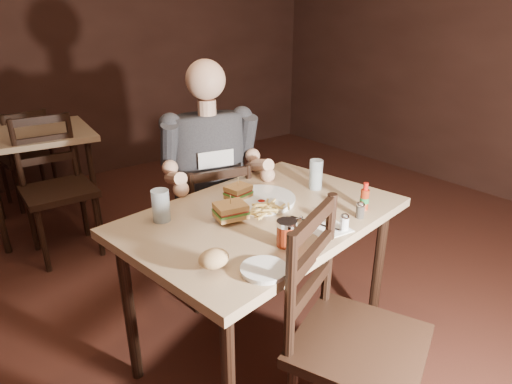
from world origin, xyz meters
TOP-DOWN VIEW (x-y plane):
  - room_shell at (0.00, 0.00)m, footprint 7.00×7.00m
  - main_table at (0.02, 0.34)m, footprint 1.30×0.97m
  - bg_table at (-0.47, 2.50)m, footprint 0.87×0.87m
  - chair_far at (0.10, 0.93)m, footprint 0.47×0.50m
  - chair_near at (-0.01, -0.25)m, footprint 0.60×0.62m
  - bg_chair_far at (-0.47, 3.05)m, footprint 0.45×0.48m
  - bg_chair_near at (-0.47, 1.95)m, footprint 0.45×0.49m
  - diner at (0.09, 0.89)m, footprint 0.61×0.52m
  - dinner_plate at (0.08, 0.44)m, footprint 0.35×0.35m
  - sandwich_left at (-0.14, 0.36)m, footprint 0.14×0.13m
  - sandwich_right at (-0.00, 0.51)m, footprint 0.12×0.11m
  - fries_pile at (0.02, 0.32)m, footprint 0.25×0.20m
  - ketchup_dollop at (0.05, 0.41)m, footprint 0.04×0.04m
  - glass_left at (-0.37, 0.54)m, footprint 0.08×0.08m
  - glass_right at (0.39, 0.41)m, footprint 0.07×0.07m
  - hot_sauce at (0.39, 0.10)m, footprint 0.04×0.04m
  - salt_shaker at (0.17, 0.02)m, footprint 0.04×0.04m
  - pepper_shaker at (0.31, 0.06)m, footprint 0.04×0.04m
  - syrup_dispenser at (-0.09, 0.07)m, footprint 0.09×0.09m
  - napkin at (0.13, 0.06)m, footprint 0.17×0.16m
  - knife at (0.11, 0.12)m, footprint 0.09×0.23m
  - fork at (0.19, 0.15)m, footprint 0.07×0.15m
  - side_plate at (-0.27, -0.03)m, footprint 0.18×0.18m
  - bread_roll at (-0.40, 0.09)m, footprint 0.12×0.10m

SIDE VIEW (x-z plane):
  - chair_far at x=0.10m, z-range 0.00..0.84m
  - bg_chair_far at x=-0.47m, z-range 0.00..0.85m
  - bg_chair_near at x=-0.47m, z-range 0.00..0.95m
  - chair_near at x=-0.01m, z-range 0.00..0.95m
  - bg_table at x=-0.47m, z-range 0.30..1.07m
  - main_table at x=0.02m, z-range 0.30..1.07m
  - napkin at x=0.13m, z-range 0.77..0.77m
  - fork at x=0.19m, z-range 0.77..0.78m
  - knife at x=0.11m, z-range 0.77..0.78m
  - side_plate at x=-0.27m, z-range 0.77..0.78m
  - dinner_plate at x=0.08m, z-range 0.77..0.79m
  - ketchup_dollop at x=0.05m, z-range 0.79..0.80m
  - salt_shaker at x=0.17m, z-range 0.77..0.83m
  - pepper_shaker at x=0.31m, z-range 0.77..0.84m
  - fries_pile at x=0.02m, z-range 0.79..0.82m
  - bread_roll at x=-0.40m, z-range 0.78..0.85m
  - syrup_dispenser at x=-0.09m, z-range 0.77..0.87m
  - hot_sauce at x=0.39m, z-range 0.77..0.89m
  - sandwich_right at x=0.00m, z-range 0.79..0.88m
  - glass_left at x=-0.37m, z-range 0.77..0.91m
  - sandwich_left at x=-0.14m, z-range 0.79..0.89m
  - glass_right at x=0.39m, z-range 0.77..0.92m
  - diner at x=0.09m, z-range 0.44..1.37m
  - room_shell at x=0.00m, z-range -2.10..4.90m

